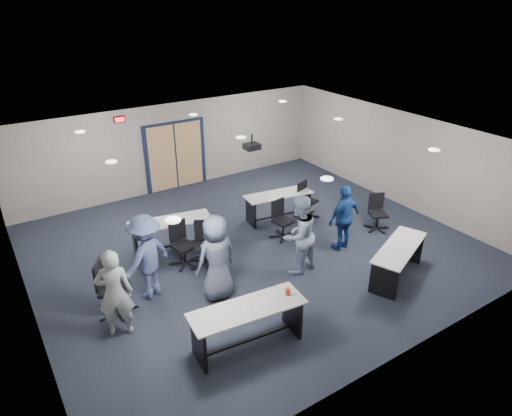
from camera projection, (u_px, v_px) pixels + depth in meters
floor at (253, 247)px, 11.28m from camera, size 10.00×10.00×0.00m
back_wall at (174, 147)px, 14.09m from camera, size 10.00×0.04×2.70m
front_wall at (404, 295)px, 7.29m from camera, size 10.00×0.04×2.70m
left_wall at (20, 259)px, 8.24m from camera, size 0.04×9.00×2.70m
right_wall at (399, 158)px, 13.14m from camera, size 0.04×9.00×2.70m
ceiling at (252, 142)px, 10.10m from camera, size 10.00×9.00×0.04m
double_door at (176, 156)px, 14.19m from camera, size 2.00×0.07×2.20m
exit_sign at (119, 119)px, 12.78m from camera, size 0.32×0.07×0.18m
ceiling_projector at (252, 146)px, 10.75m from camera, size 0.35×0.32×0.37m
ceiling_can_lights at (247, 140)px, 10.30m from camera, size 6.24×5.74×0.02m
table_front_left at (248, 320)px, 7.93m from camera, size 2.11×0.89×0.97m
table_front_right at (398, 256)px, 9.88m from camera, size 2.00×1.32×0.77m
table_back_left at (171, 230)px, 10.93m from camera, size 2.03×1.00×1.08m
table_back_right at (278, 202)px, 12.43m from camera, size 1.93×0.87×0.75m
chair_back_a at (184, 245)px, 10.34m from camera, size 0.76×0.76×1.04m
chair_back_b at (204, 245)px, 10.30m from camera, size 0.91×0.91×1.06m
chair_back_c at (283, 220)px, 11.50m from camera, size 0.72×0.72×0.99m
chair_back_d at (308, 200)px, 12.58m from camera, size 0.79×0.79×1.00m
chair_loose_left at (114, 287)px, 8.78m from camera, size 1.00×1.00×1.15m
chair_loose_right at (378, 213)px, 11.89m from camera, size 0.80×0.80×0.96m
person_gray at (115, 293)px, 8.10m from camera, size 0.75×0.63×1.76m
person_plaid at (216, 258)px, 9.11m from camera, size 0.95×0.66×1.83m
person_lightblue at (299, 235)px, 9.95m from camera, size 0.99×0.83×1.83m
person_navy at (344, 218)px, 10.87m from camera, size 1.00×0.48×1.66m
person_back at (146, 257)px, 9.13m from camera, size 1.36×1.10×1.83m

